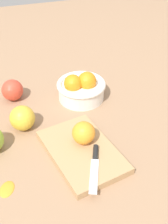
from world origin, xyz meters
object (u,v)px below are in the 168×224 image
(bowl, at_px, (81,88))
(cutting_board, at_px, (82,152))
(knife, at_px, (95,162))
(orange_on_board, at_px, (84,133))
(apple_front_left_3, at_px, (12,90))
(apple_front_left, at_px, (22,118))

(bowl, xyz_separation_m, cutting_board, (0.26, -0.08, -0.03))
(knife, bearing_deg, orange_on_board, -177.69)
(apple_front_left_3, bearing_deg, apple_front_left, 3.46)
(bowl, distance_m, knife, 0.33)
(apple_front_left_3, bearing_deg, cutting_board, 24.26)
(apple_front_left_3, bearing_deg, orange_on_board, 28.10)
(bowl, height_order, apple_front_left_3, bowl)
(orange_on_board, bearing_deg, knife, 2.31)
(cutting_board, bearing_deg, apple_front_left_3, -155.74)
(apple_front_left, bearing_deg, bowl, 114.41)
(orange_on_board, relative_size, apple_front_left, 0.85)
(orange_on_board, relative_size, apple_front_left_3, 0.89)
(bowl, distance_m, orange_on_board, 0.24)
(cutting_board, height_order, apple_front_left_3, apple_front_left_3)
(apple_front_left_3, bearing_deg, bowl, 73.46)
(knife, bearing_deg, cutting_board, -164.49)
(knife, distance_m, apple_front_left, 0.27)
(orange_on_board, distance_m, apple_front_left_3, 0.34)
(knife, bearing_deg, apple_front_left, -145.24)
(cutting_board, relative_size, apple_front_left_3, 3.49)
(cutting_board, xyz_separation_m, knife, (0.06, 0.02, 0.02))
(knife, height_order, apple_front_left, apple_front_left)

